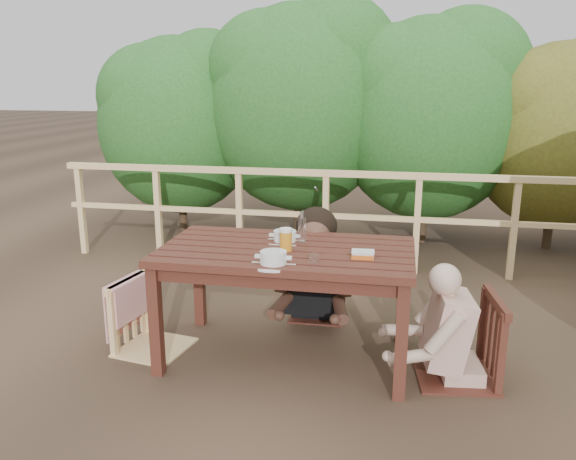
% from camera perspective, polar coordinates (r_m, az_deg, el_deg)
% --- Properties ---
extents(ground, '(60.00, 60.00, 0.00)m').
position_cam_1_polar(ground, '(4.10, -0.14, -12.43)').
color(ground, '#4D3828').
rests_on(ground, ground).
extents(table, '(1.67, 0.94, 0.77)m').
position_cam_1_polar(table, '(3.94, -0.14, -7.41)').
color(table, '#3F1C14').
rests_on(table, ground).
extents(chair_left, '(0.54, 0.54, 0.94)m').
position_cam_1_polar(chair_left, '(4.14, -13.43, -5.50)').
color(chair_left, '#E6BC7D').
rests_on(chair_left, ground).
extents(chair_far, '(0.44, 0.44, 0.88)m').
position_cam_1_polar(chair_far, '(4.61, 3.04, -3.41)').
color(chair_far, '#3F1C14').
rests_on(chair_far, ground).
extents(chair_right, '(0.57, 0.57, 1.04)m').
position_cam_1_polar(chair_right, '(3.80, 16.74, -6.80)').
color(chair_right, '#3F1C14').
rests_on(chair_right, ground).
extents(woman, '(0.59, 0.72, 1.43)m').
position_cam_1_polar(woman, '(4.56, 3.12, -0.04)').
color(woman, black).
rests_on(woman, ground).
extents(diner_right, '(0.68, 0.58, 1.26)m').
position_cam_1_polar(diner_right, '(3.76, 17.32, -5.27)').
color(diner_right, tan).
rests_on(diner_right, ground).
extents(railing, '(5.60, 0.10, 1.01)m').
position_cam_1_polar(railing, '(5.79, 3.76, 1.01)').
color(railing, '#E6BC7D').
rests_on(railing, ground).
extents(hedge_row, '(6.60, 1.60, 3.80)m').
position_cam_1_polar(hedge_row, '(6.79, 8.81, 14.76)').
color(hedge_row, '#22511E').
rests_on(hedge_row, ground).
extents(soup_near, '(0.27, 0.27, 0.09)m').
position_cam_1_polar(soup_near, '(3.49, -1.46, -2.86)').
color(soup_near, white).
rests_on(soup_near, table).
extents(soup_far, '(0.27, 0.27, 0.09)m').
position_cam_1_polar(soup_far, '(3.97, -0.31, -0.68)').
color(soup_far, white).
rests_on(soup_far, table).
extents(bread_roll, '(0.12, 0.09, 0.07)m').
position_cam_1_polar(bread_roll, '(3.57, -1.30, -2.64)').
color(bread_roll, '#A26538').
rests_on(bread_roll, table).
extents(beer_glass, '(0.08, 0.08, 0.16)m').
position_cam_1_polar(beer_glass, '(3.74, -0.22, -1.06)').
color(beer_glass, '#C9920B').
rests_on(beer_glass, table).
extents(bottle, '(0.06, 0.06, 0.23)m').
position_cam_1_polar(bottle, '(3.92, 1.39, 0.19)').
color(bottle, white).
rests_on(bottle, table).
extents(tumbler, '(0.06, 0.06, 0.07)m').
position_cam_1_polar(tumbler, '(3.49, 2.56, -2.99)').
color(tumbler, silver).
rests_on(tumbler, table).
extents(butter_tub, '(0.15, 0.11, 0.06)m').
position_cam_1_polar(butter_tub, '(3.63, 7.45, -2.53)').
color(butter_tub, white).
rests_on(butter_tub, table).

